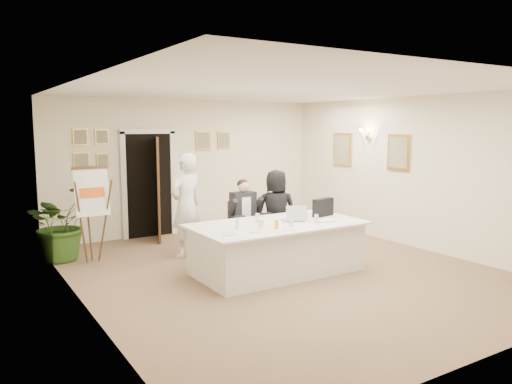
{
  "coord_description": "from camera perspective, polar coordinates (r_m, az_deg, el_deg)",
  "views": [
    {
      "loc": [
        -4.36,
        -6.25,
        2.26
      ],
      "look_at": [
        -0.1,
        0.6,
        1.19
      ],
      "focal_mm": 35.0,
      "sensor_mm": 36.0,
      "label": 1
    }
  ],
  "objects": [
    {
      "name": "plate_mid",
      "position": [
        7.04,
        0.06,
        -4.54
      ],
      "size": [
        0.23,
        0.23,
        0.01
      ],
      "primitive_type": "cylinder",
      "rotation": [
        0.0,
        0.0,
        0.15
      ],
      "color": "white",
      "rests_on": "conference_table"
    },
    {
      "name": "laptop_bag",
      "position": [
        8.32,
        7.67,
        -1.74
      ],
      "size": [
        0.44,
        0.2,
        0.3
      ],
      "primitive_type": "cube",
      "rotation": [
        0.0,
        0.0,
        0.21
      ],
      "color": "black",
      "rests_on": "conference_table"
    },
    {
      "name": "pictures_right_wall",
      "position": [
        10.46,
        12.71,
        4.6
      ],
      "size": [
        0.06,
        2.2,
        0.8
      ],
      "primitive_type": null,
      "color": "gold",
      "rests_on": "wall_right"
    },
    {
      "name": "plate_near",
      "position": [
        7.21,
        3.83,
        -4.27
      ],
      "size": [
        0.27,
        0.27,
        0.01
      ],
      "primitive_type": "cylinder",
      "rotation": [
        0.0,
        0.0,
        0.34
      ],
      "color": "white",
      "rests_on": "conference_table"
    },
    {
      "name": "standing_woman",
      "position": [
        8.78,
        2.32,
        -2.31
      ],
      "size": [
        0.87,
        0.73,
        1.51
      ],
      "primitive_type": "imported",
      "rotation": [
        0.0,
        0.0,
        2.74
      ],
      "color": "black",
      "rests_on": "floor"
    },
    {
      "name": "ceiling",
      "position": [
        7.64,
        3.1,
        11.61
      ],
      "size": [
        6.0,
        7.0,
        0.02
      ],
      "primitive_type": "cube",
      "color": "white",
      "rests_on": "wall_back"
    },
    {
      "name": "plate_left",
      "position": [
        6.89,
        -2.96,
        -4.82
      ],
      "size": [
        0.27,
        0.27,
        0.01
      ],
      "primitive_type": "cylinder",
      "rotation": [
        0.0,
        0.0,
        -0.34
      ],
      "color": "white",
      "rests_on": "conference_table"
    },
    {
      "name": "oj_glass",
      "position": [
        7.26,
        2.36,
        -3.72
      ],
      "size": [
        0.07,
        0.07,
        0.13
      ],
      "primitive_type": "cylinder",
      "rotation": [
        0.0,
        0.0,
        -0.21
      ],
      "color": "orange",
      "rests_on": "conference_table"
    },
    {
      "name": "flip_chart",
      "position": [
        8.65,
        -18.27,
        -2.99
      ],
      "size": [
        0.55,
        0.35,
        1.57
      ],
      "color": "#3F1F14",
      "rests_on": "floor"
    },
    {
      "name": "glass_b",
      "position": [
        7.46,
        4.04,
        -3.37
      ],
      "size": [
        0.07,
        0.07,
        0.14
      ],
      "primitive_type": "cylinder",
      "rotation": [
        0.0,
        0.0,
        0.22
      ],
      "color": "silver",
      "rests_on": "conference_table"
    },
    {
      "name": "glass_a",
      "position": [
        7.24,
        -2.14,
        -3.7
      ],
      "size": [
        0.07,
        0.07,
        0.14
      ],
      "primitive_type": "cylinder",
      "rotation": [
        0.0,
        0.0,
        -0.33
      ],
      "color": "silver",
      "rests_on": "conference_table"
    },
    {
      "name": "wall_back",
      "position": [
        10.72,
        -7.74,
        2.91
      ],
      "size": [
        6.0,
        0.1,
        2.8
      ],
      "primitive_type": "cube",
      "color": "beige",
      "rests_on": "floor"
    },
    {
      "name": "wall_right",
      "position": [
        9.69,
        17.75,
        2.13
      ],
      "size": [
        0.1,
        7.0,
        2.8
      ],
      "primitive_type": "cube",
      "color": "beige",
      "rests_on": "floor"
    },
    {
      "name": "seated_man",
      "position": [
        8.69,
        -1.33,
        -2.89
      ],
      "size": [
        0.72,
        0.74,
        1.36
      ],
      "primitive_type": null,
      "rotation": [
        0.0,
        0.0,
        -0.24
      ],
      "color": "black",
      "rests_on": "floor"
    },
    {
      "name": "steel_jug",
      "position": [
        7.29,
        0.51,
        -3.74
      ],
      "size": [
        0.1,
        0.1,
        0.11
      ],
      "primitive_type": "cylinder",
      "rotation": [
        0.0,
        0.0,
        -0.17
      ],
      "color": "silver",
      "rests_on": "conference_table"
    },
    {
      "name": "wall_left",
      "position": [
        6.46,
        -19.4,
        -0.52
      ],
      "size": [
        0.1,
        7.0,
        2.8
      ],
      "primitive_type": "cube",
      "color": "beige",
      "rests_on": "floor"
    },
    {
      "name": "laptop",
      "position": [
        7.87,
        4.17,
        -2.3
      ],
      "size": [
        0.44,
        0.45,
        0.28
      ],
      "primitive_type": null,
      "rotation": [
        0.0,
        0.0,
        -0.34
      ],
      "color": "#B7BABC",
      "rests_on": "conference_table"
    },
    {
      "name": "paper_stack",
      "position": [
        7.87,
        7.99,
        -3.27
      ],
      "size": [
        0.32,
        0.25,
        0.03
      ],
      "primitive_type": "cube",
      "rotation": [
        0.0,
        0.0,
        -0.21
      ],
      "color": "white",
      "rests_on": "conference_table"
    },
    {
      "name": "pictures_back_wall",
      "position": [
        10.36,
        -11.77,
        5.15
      ],
      "size": [
        3.4,
        0.06,
        0.8
      ],
      "primitive_type": null,
      "color": "gold",
      "rests_on": "wall_back"
    },
    {
      "name": "wall_sconce",
      "position": [
        10.4,
        12.49,
        6.52
      ],
      "size": [
        0.2,
        0.3,
        0.24
      ],
      "primitive_type": null,
      "color": "gold",
      "rests_on": "wall_right"
    },
    {
      "name": "potted_palm",
      "position": [
        9.04,
        -21.4,
        -3.3
      ],
      "size": [
        1.49,
        1.44,
        1.27
      ],
      "primitive_type": "imported",
      "rotation": [
        0.0,
        0.0,
        0.53
      ],
      "color": "#2C521B",
      "rests_on": "floor"
    },
    {
      "name": "glass_d",
      "position": [
        7.73,
        0.15,
        -2.98
      ],
      "size": [
        0.08,
        0.08,
        0.14
      ],
      "primitive_type": "cylinder",
      "rotation": [
        0.0,
        0.0,
        -0.23
      ],
      "color": "silver",
      "rests_on": "conference_table"
    },
    {
      "name": "wall_front",
      "position": [
        5.23,
        25.53,
        -2.66
      ],
      "size": [
        6.0,
        0.1,
        2.8
      ],
      "primitive_type": "cube",
      "color": "beige",
      "rests_on": "floor"
    },
    {
      "name": "conference_table",
      "position": [
        7.77,
        2.45,
        -6.34
      ],
      "size": [
        2.67,
        1.42,
        0.78
      ],
      "color": "silver",
      "rests_on": "floor"
    },
    {
      "name": "floor",
      "position": [
        7.95,
        2.95,
        -8.95
      ],
      "size": [
        7.0,
        7.0,
        0.0
      ],
      "primitive_type": "plane",
      "color": "brown",
      "rests_on": "ground"
    },
    {
      "name": "standing_man",
      "position": [
        8.69,
        -7.97,
        -1.51
      ],
      "size": [
        0.76,
        0.61,
        1.8
      ],
      "primitive_type": "imported",
      "rotation": [
        0.0,
        0.0,
        3.46
      ],
      "color": "silver",
      "rests_on": "floor"
    },
    {
      "name": "doorway",
      "position": [
        10.26,
        -11.79,
        0.61
      ],
      "size": [
        1.14,
        0.86,
        2.2
      ],
      "color": "black",
      "rests_on": "floor"
    },
    {
      "name": "glass_c",
      "position": [
        7.71,
        6.92,
        -3.06
      ],
      "size": [
        0.06,
        0.06,
        0.14
      ],
      "primitive_type": "cylinder",
      "rotation": [
        0.0,
        0.0,
        0.05
      ],
      "color": "silver",
      "rests_on": "conference_table"
    }
  ]
}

